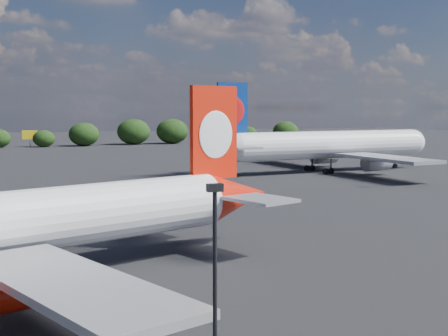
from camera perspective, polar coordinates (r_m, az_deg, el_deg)
name	(u,v)px	position (r m, az deg, el deg)	size (l,w,h in m)	color
ground	(7,196)	(98.22, -19.24, -2.45)	(500.00, 500.00, 0.00)	black
qantas_airliner	(36,222)	(48.86, -16.85, -4.75)	(45.07, 43.30, 15.12)	white
china_southern_airliner	(323,146)	(127.94, 9.04, 2.02)	(54.60, 51.92, 17.81)	white
apron_lamp_post	(215,314)	(22.55, -0.83, -13.16)	(0.55, 0.30, 10.52)	black
billboard_yellow	(30,135)	(220.01, -17.34, 2.88)	(5.00, 0.30, 5.50)	gold
horizon_treeline	(25,135)	(217.30, -17.75, 2.86)	(205.99, 15.30, 9.15)	black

